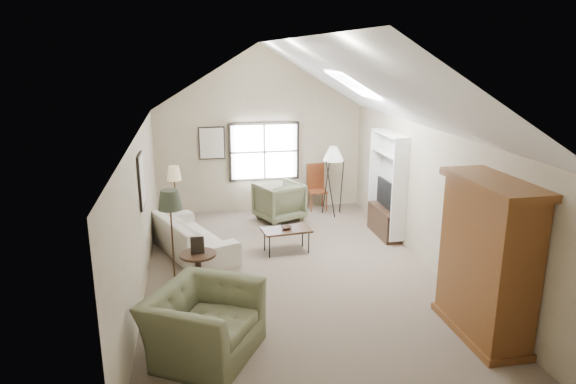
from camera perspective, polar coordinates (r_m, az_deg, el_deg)
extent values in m
cube|color=#746353|center=(9.15, 0.48, -9.14)|extent=(5.00, 8.00, 0.01)
cube|color=tan|center=(12.53, -3.12, 3.62)|extent=(5.00, 0.01, 2.50)
cube|color=tan|center=(5.15, 9.62, -14.48)|extent=(5.00, 0.01, 2.50)
cube|color=tan|center=(8.59, -16.09, -2.49)|extent=(0.01, 8.00, 2.50)
cube|color=tan|center=(9.50, 15.44, -0.74)|extent=(0.01, 8.00, 2.50)
cube|color=black|center=(12.47, -2.66, 4.50)|extent=(1.72, 0.08, 1.42)
cube|color=black|center=(8.74, -15.98, 1.23)|extent=(0.68, 0.04, 0.88)
cube|color=black|center=(12.32, -8.46, 5.40)|extent=(0.62, 0.04, 0.78)
cube|color=brown|center=(7.43, 21.25, -7.02)|extent=(0.60, 1.50, 2.20)
cube|color=white|center=(10.87, 10.98, 0.99)|extent=(0.32, 1.30, 2.10)
cube|color=#382316|center=(11.10, 10.66, -3.27)|extent=(0.34, 1.18, 0.60)
cube|color=black|center=(10.92, 10.82, -0.18)|extent=(0.05, 0.90, 0.55)
imported|color=beige|center=(10.17, -10.69, -4.72)|extent=(1.78, 2.58, 0.70)
imported|color=#636647|center=(6.84, -9.33, -14.20)|extent=(1.73, 1.79, 0.89)
imported|color=#676B4B|center=(11.88, -1.01, -1.04)|extent=(1.25, 1.26, 0.88)
cube|color=#3C2518|center=(10.03, -0.17, -5.42)|extent=(0.98, 0.62, 0.47)
imported|color=#382017|center=(9.94, -0.17, -3.99)|extent=(0.25, 0.25, 0.05)
cylinder|color=#332415|center=(8.70, -9.90, -8.57)|extent=(0.79, 0.79, 0.60)
cube|color=brown|center=(12.66, 3.28, 0.54)|extent=(0.45, 0.45, 1.13)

